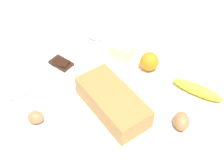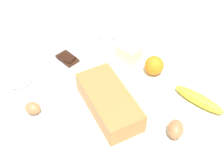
{
  "view_description": "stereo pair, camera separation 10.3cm",
  "coord_description": "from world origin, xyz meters",
  "px_view_note": "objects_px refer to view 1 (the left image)",
  "views": [
    {
      "loc": [
        0.57,
        -0.42,
        0.8
      ],
      "look_at": [
        0.0,
        0.0,
        0.04
      ],
      "focal_mm": 45.81,
      "sensor_mm": 36.0,
      "label": 1
    },
    {
      "loc": [
        0.63,
        -0.33,
        0.8
      ],
      "look_at": [
        0.0,
        0.0,
        0.04
      ],
      "focal_mm": 45.81,
      "sensor_mm": 36.0,
      "label": 2
    }
  ],
  "objects_px": {
    "egg_beside_bowl": "(36,117)",
    "butter_block": "(122,51)",
    "egg_near_butter": "(182,121)",
    "chocolate_plate": "(61,65)",
    "orange_fruit": "(149,61)",
    "flour_bowl": "(17,92)",
    "banana": "(198,90)",
    "loaf_pan": "(112,101)",
    "sugar_bowl": "(98,35)"
  },
  "relations": [
    {
      "from": "egg_beside_bowl",
      "to": "chocolate_plate",
      "type": "bearing_deg",
      "value": 133.23
    },
    {
      "from": "flour_bowl",
      "to": "sugar_bowl",
      "type": "distance_m",
      "value": 0.44
    },
    {
      "from": "butter_block",
      "to": "loaf_pan",
      "type": "bearing_deg",
      "value": -44.27
    },
    {
      "from": "orange_fruit",
      "to": "banana",
      "type": "bearing_deg",
      "value": 14.87
    },
    {
      "from": "egg_beside_bowl",
      "to": "banana",
      "type": "bearing_deg",
      "value": 66.34
    },
    {
      "from": "orange_fruit",
      "to": "egg_beside_bowl",
      "type": "xyz_separation_m",
      "value": [
        -0.03,
        -0.48,
        -0.02
      ]
    },
    {
      "from": "butter_block",
      "to": "chocolate_plate",
      "type": "height_order",
      "value": "butter_block"
    },
    {
      "from": "banana",
      "to": "egg_near_butter",
      "type": "bearing_deg",
      "value": -66.26
    },
    {
      "from": "orange_fruit",
      "to": "egg_near_butter",
      "type": "xyz_separation_m",
      "value": [
        0.27,
        -0.1,
        -0.01
      ]
    },
    {
      "from": "loaf_pan",
      "to": "banana",
      "type": "height_order",
      "value": "loaf_pan"
    },
    {
      "from": "egg_near_butter",
      "to": "chocolate_plate",
      "type": "height_order",
      "value": "egg_near_butter"
    },
    {
      "from": "sugar_bowl",
      "to": "egg_near_butter",
      "type": "distance_m",
      "value": 0.54
    },
    {
      "from": "banana",
      "to": "egg_beside_bowl",
      "type": "height_order",
      "value": "egg_beside_bowl"
    },
    {
      "from": "loaf_pan",
      "to": "sugar_bowl",
      "type": "distance_m",
      "value": 0.39
    },
    {
      "from": "flour_bowl",
      "to": "chocolate_plate",
      "type": "xyz_separation_m",
      "value": [
        -0.06,
        0.21,
        -0.02
      ]
    },
    {
      "from": "egg_near_butter",
      "to": "flour_bowl",
      "type": "bearing_deg",
      "value": -138.11
    },
    {
      "from": "egg_beside_bowl",
      "to": "butter_block",
      "type": "bearing_deg",
      "value": 102.02
    },
    {
      "from": "loaf_pan",
      "to": "butter_block",
      "type": "height_order",
      "value": "loaf_pan"
    },
    {
      "from": "flour_bowl",
      "to": "butter_block",
      "type": "height_order",
      "value": "flour_bowl"
    },
    {
      "from": "butter_block",
      "to": "egg_beside_bowl",
      "type": "bearing_deg",
      "value": -77.98
    },
    {
      "from": "sugar_bowl",
      "to": "egg_near_butter",
      "type": "relative_size",
      "value": 1.87
    },
    {
      "from": "loaf_pan",
      "to": "orange_fruit",
      "type": "distance_m",
      "value": 0.25
    },
    {
      "from": "loaf_pan",
      "to": "sugar_bowl",
      "type": "xyz_separation_m",
      "value": [
        -0.35,
        0.18,
        -0.01
      ]
    },
    {
      "from": "orange_fruit",
      "to": "egg_near_butter",
      "type": "distance_m",
      "value": 0.29
    },
    {
      "from": "flour_bowl",
      "to": "egg_beside_bowl",
      "type": "bearing_deg",
      "value": 3.17
    },
    {
      "from": "flour_bowl",
      "to": "banana",
      "type": "distance_m",
      "value": 0.65
    },
    {
      "from": "flour_bowl",
      "to": "egg_beside_bowl",
      "type": "xyz_separation_m",
      "value": [
        0.13,
        0.01,
        -0.01
      ]
    },
    {
      "from": "flour_bowl",
      "to": "orange_fruit",
      "type": "bearing_deg",
      "value": 71.7
    },
    {
      "from": "egg_beside_bowl",
      "to": "egg_near_butter",
      "type": "bearing_deg",
      "value": 51.79
    },
    {
      "from": "sugar_bowl",
      "to": "egg_near_butter",
      "type": "xyz_separation_m",
      "value": [
        0.54,
        -0.03,
        -0.0
      ]
    },
    {
      "from": "orange_fruit",
      "to": "butter_block",
      "type": "xyz_separation_m",
      "value": [
        -0.12,
        -0.04,
        -0.01
      ]
    },
    {
      "from": "sugar_bowl",
      "to": "banana",
      "type": "height_order",
      "value": "sugar_bowl"
    },
    {
      "from": "banana",
      "to": "orange_fruit",
      "type": "xyz_separation_m",
      "value": [
        -0.21,
        -0.05,
        0.02
      ]
    },
    {
      "from": "banana",
      "to": "butter_block",
      "type": "xyz_separation_m",
      "value": [
        -0.33,
        -0.1,
        0.01
      ]
    },
    {
      "from": "egg_near_butter",
      "to": "chocolate_plate",
      "type": "relative_size",
      "value": 0.55
    },
    {
      "from": "flour_bowl",
      "to": "egg_beside_bowl",
      "type": "relative_size",
      "value": 2.54
    },
    {
      "from": "butter_block",
      "to": "egg_beside_bowl",
      "type": "distance_m",
      "value": 0.44
    },
    {
      "from": "butter_block",
      "to": "egg_near_butter",
      "type": "xyz_separation_m",
      "value": [
        0.39,
        -0.05,
        -0.0
      ]
    },
    {
      "from": "sugar_bowl",
      "to": "orange_fruit",
      "type": "xyz_separation_m",
      "value": [
        0.27,
        0.06,
        0.01
      ]
    },
    {
      "from": "sugar_bowl",
      "to": "orange_fruit",
      "type": "distance_m",
      "value": 0.27
    },
    {
      "from": "orange_fruit",
      "to": "chocolate_plate",
      "type": "height_order",
      "value": "orange_fruit"
    },
    {
      "from": "loaf_pan",
      "to": "banana",
      "type": "bearing_deg",
      "value": 67.76
    },
    {
      "from": "loaf_pan",
      "to": "flour_bowl",
      "type": "xyz_separation_m",
      "value": [
        -0.24,
        -0.25,
        -0.01
      ]
    },
    {
      "from": "egg_near_butter",
      "to": "chocolate_plate",
      "type": "xyz_separation_m",
      "value": [
        -0.49,
        -0.18,
        -0.02
      ]
    },
    {
      "from": "orange_fruit",
      "to": "egg_near_butter",
      "type": "bearing_deg",
      "value": -19.56
    },
    {
      "from": "flour_bowl",
      "to": "egg_beside_bowl",
      "type": "distance_m",
      "value": 0.13
    },
    {
      "from": "loaf_pan",
      "to": "egg_near_butter",
      "type": "height_order",
      "value": "loaf_pan"
    },
    {
      "from": "egg_near_butter",
      "to": "orange_fruit",
      "type": "bearing_deg",
      "value": 160.44
    },
    {
      "from": "banana",
      "to": "egg_beside_bowl",
      "type": "relative_size",
      "value": 3.43
    },
    {
      "from": "sugar_bowl",
      "to": "orange_fruit",
      "type": "bearing_deg",
      "value": 13.18
    }
  ]
}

